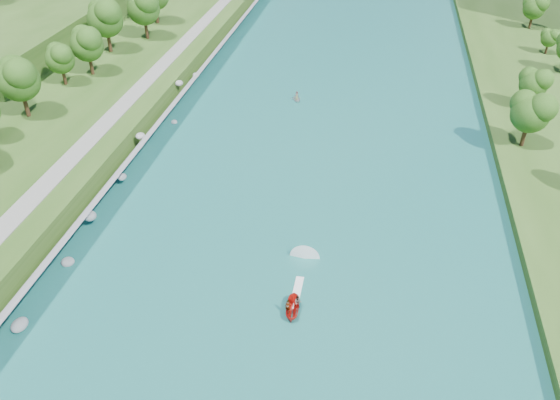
# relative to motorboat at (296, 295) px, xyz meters

# --- Properties ---
(ground) EXTENTS (260.00, 260.00, 0.00)m
(ground) POSITION_rel_motorboat_xyz_m (-2.47, -2.30, -0.68)
(ground) COLOR #2D5119
(ground) RESTS_ON ground
(river_water) EXTENTS (55.00, 240.00, 0.10)m
(river_water) POSITION_rel_motorboat_xyz_m (-2.47, 17.70, -0.63)
(river_water) COLOR #1B6966
(river_water) RESTS_ON ground
(riprap_bank) EXTENTS (4.55, 236.00, 4.32)m
(riprap_bank) POSITION_rel_motorboat_xyz_m (-28.32, 16.70, 1.12)
(riprap_bank) COLOR slate
(riprap_bank) RESTS_ON ground
(riverside_path) EXTENTS (3.00, 200.00, 0.10)m
(riverside_path) POSITION_rel_motorboat_xyz_m (-34.97, 17.70, 2.87)
(riverside_path) COLOR gray
(riverside_path) RESTS_ON berm_west
(motorboat) EXTENTS (3.60, 18.64, 2.01)m
(motorboat) POSITION_rel_motorboat_xyz_m (0.00, 0.00, 0.00)
(motorboat) COLOR red
(motorboat) RESTS_ON river_water
(raft) EXTENTS (2.56, 2.97, 1.69)m
(raft) POSITION_rel_motorboat_xyz_m (-7.98, 49.84, -0.20)
(raft) COLOR #979B9F
(raft) RESTS_ON river_water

